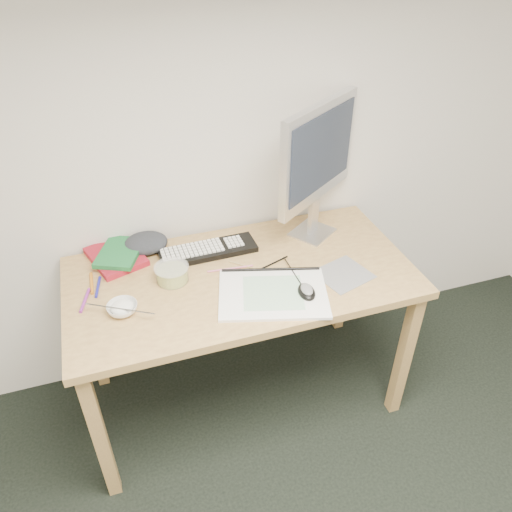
{
  "coord_description": "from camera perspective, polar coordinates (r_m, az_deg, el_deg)",
  "views": [
    {
      "loc": [
        -0.57,
        -0.11,
        2.0
      ],
      "look_at": [
        -0.06,
        1.42,
        0.83
      ],
      "focal_mm": 35.0,
      "sensor_mm": 36.0,
      "label": 1
    }
  ],
  "objects": [
    {
      "name": "mouse",
      "position": [
        1.91,
        5.82,
        -3.83
      ],
      "size": [
        0.08,
        0.11,
        0.04
      ],
      "primitive_type": "ellipsoid",
      "rotation": [
        0.0,
        0.0,
        -0.11
      ],
      "color": "black",
      "rests_on": "sketchpad"
    },
    {
      "name": "rice_bowl",
      "position": [
        1.9,
        -15.02,
        -5.82
      ],
      "size": [
        0.13,
        0.13,
        0.04
      ],
      "primitive_type": "imported",
      "rotation": [
        0.0,
        0.0,
        -0.14
      ],
      "color": "white",
      "rests_on": "desk"
    },
    {
      "name": "book_green",
      "position": [
        2.16,
        -15.29,
        0.38
      ],
      "size": [
        0.24,
        0.27,
        0.02
      ],
      "primitive_type": "cube",
      "rotation": [
        0.0,
        0.0,
        -0.43
      ],
      "color": "#196430",
      "rests_on": "book_red"
    },
    {
      "name": "book_red",
      "position": [
        2.18,
        -15.72,
        -0.07
      ],
      "size": [
        0.26,
        0.3,
        0.03
      ],
      "primitive_type": "cube",
      "rotation": [
        0.0,
        0.0,
        0.32
      ],
      "color": "maroon",
      "rests_on": "desk"
    },
    {
      "name": "pencil_tan",
      "position": [
        2.06,
        -1.15,
        -1.17
      ],
      "size": [
        0.12,
        0.12,
        0.01
      ],
      "primitive_type": "cylinder",
      "rotation": [
        0.0,
        1.57,
        -0.76
      ],
      "color": "tan",
      "rests_on": "desk"
    },
    {
      "name": "fruit_tub",
      "position": [
        2.0,
        -9.57,
        -1.99
      ],
      "size": [
        0.17,
        0.17,
        0.07
      ],
      "primitive_type": "cylinder",
      "rotation": [
        0.0,
        0.0,
        -0.29
      ],
      "color": "#D1D74B",
      "rests_on": "desk"
    },
    {
      "name": "keyboard",
      "position": [
        2.15,
        -5.51,
        0.63
      ],
      "size": [
        0.42,
        0.14,
        0.02
      ],
      "primitive_type": "cube",
      "rotation": [
        0.0,
        0.0,
        0.02
      ],
      "color": "black",
      "rests_on": "desk"
    },
    {
      "name": "mousepad",
      "position": [
        2.05,
        9.96,
        -2.08
      ],
      "size": [
        0.24,
        0.23,
        0.0
      ],
      "primitive_type": "cube",
      "rotation": [
        0.0,
        0.0,
        0.29
      ],
      "color": "gray",
      "rests_on": "desk"
    },
    {
      "name": "monitor",
      "position": [
        2.11,
        7.1,
        11.19
      ],
      "size": [
        0.44,
        0.32,
        0.6
      ],
      "rotation": [
        0.0,
        0.0,
        0.61
      ],
      "color": "silver",
      "rests_on": "desk"
    },
    {
      "name": "desk",
      "position": [
        2.08,
        -1.64,
        -3.85
      ],
      "size": [
        1.4,
        0.7,
        0.75
      ],
      "color": "tan",
      "rests_on": "ground"
    },
    {
      "name": "marker_orange",
      "position": [
        2.07,
        -18.28,
        -2.97
      ],
      "size": [
        0.01,
        0.13,
        0.01
      ],
      "primitive_type": "cylinder",
      "rotation": [
        0.0,
        1.57,
        1.56
      ],
      "color": "orange",
      "rests_on": "desk"
    },
    {
      "name": "pencil_black",
      "position": [
        2.07,
        1.67,
        -0.97
      ],
      "size": [
        0.17,
        0.07,
        0.01
      ],
      "primitive_type": "cylinder",
      "rotation": [
        0.0,
        1.57,
        0.35
      ],
      "color": "black",
      "rests_on": "desk"
    },
    {
      "name": "sketchpad",
      "position": [
        1.92,
        1.95,
        -4.33
      ],
      "size": [
        0.48,
        0.4,
        0.01
      ],
      "primitive_type": "cube",
      "rotation": [
        0.0,
        0.0,
        -0.28
      ],
      "color": "silver",
      "rests_on": "desk"
    },
    {
      "name": "pencil_pink",
      "position": [
        2.05,
        -2.95,
        -1.45
      ],
      "size": [
        0.19,
        0.03,
        0.01
      ],
      "primitive_type": "cylinder",
      "rotation": [
        0.0,
        1.57,
        -0.09
      ],
      "color": "#D06890",
      "rests_on": "desk"
    },
    {
      "name": "marker_purple",
      "position": [
        2.0,
        -18.96,
        -4.81
      ],
      "size": [
        0.05,
        0.13,
        0.01
      ],
      "primitive_type": "cylinder",
      "rotation": [
        0.0,
        1.57,
        1.29
      ],
      "color": "#84268E",
      "rests_on": "desk"
    },
    {
      "name": "cloth_lump",
      "position": [
        2.2,
        -12.48,
        1.43
      ],
      "size": [
        0.18,
        0.15,
        0.07
      ],
      "primitive_type": "ellipsoid",
      "rotation": [
        0.0,
        0.0,
        0.17
      ],
      "color": "#292A31",
      "rests_on": "desk"
    },
    {
      "name": "marker_blue",
      "position": [
        2.05,
        -17.62,
        -3.39
      ],
      "size": [
        0.03,
        0.12,
        0.01
      ],
      "primitive_type": "cylinder",
      "rotation": [
        0.0,
        1.57,
        1.39
      ],
      "color": "#1C1B94",
      "rests_on": "desk"
    },
    {
      "name": "chopsticks",
      "position": [
        1.87,
        -15.26,
        -5.84
      ],
      "size": [
        0.23,
        0.15,
        0.02
      ],
      "primitive_type": "cylinder",
      "rotation": [
        0.0,
        1.57,
        -0.53
      ],
      "color": "silver",
      "rests_on": "rice_bowl"
    }
  ]
}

